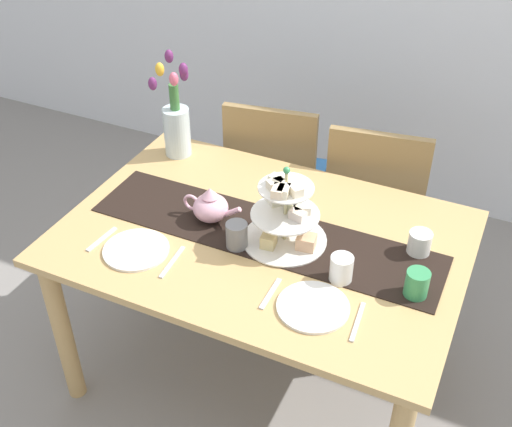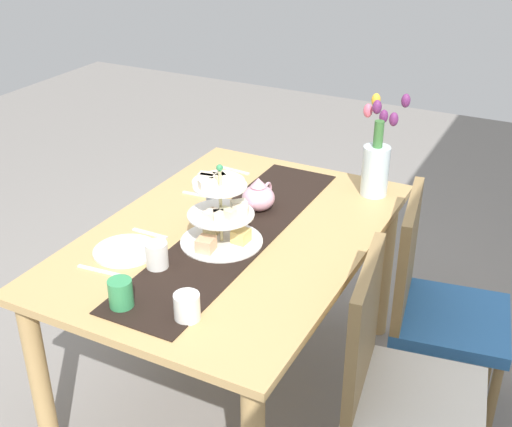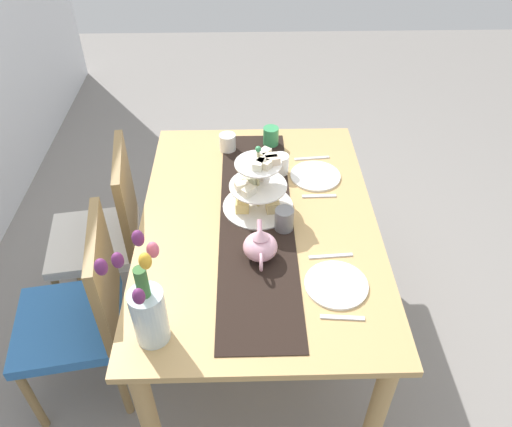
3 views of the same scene
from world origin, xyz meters
The scene contains 18 objects.
ground_plane centered at (0.00, 0.00, 0.00)m, with size 8.00×8.00×0.00m, color gray.
dining_table centered at (0.00, 0.00, 0.64)m, with size 1.43×0.98×0.74m.
chair_left centered at (-0.26, 0.72, 0.50)m, with size 0.48×0.48×0.91m.
chair_right centered at (0.23, 0.72, 0.50)m, with size 0.48×0.48×0.91m.
table_runner centered at (0.00, 0.01, 0.75)m, with size 1.29×0.30×0.00m, color black.
tiered_cake_stand centered at (0.09, 0.00, 0.85)m, with size 0.30×0.30×0.30m.
teapot centered at (-0.21, 0.00, 0.80)m, with size 0.24×0.13×0.14m.
tulip_vase centered at (-0.56, 0.36, 0.89)m, with size 0.18×0.16×0.43m.
cream_jug centered at (0.53, 0.14, 0.79)m, with size 0.08×0.08×0.09m, color white.
dinner_plate_left centered at (-0.36, -0.27, 0.75)m, with size 0.23×0.23×0.01m, color white.
fork_left centered at (-0.50, -0.27, 0.75)m, with size 0.02×0.15×0.01m, color silver.
knife_left centered at (-0.21, -0.27, 0.75)m, with size 0.01×0.17×0.01m, color silver.
dinner_plate_right centered at (0.30, -0.27, 0.75)m, with size 0.23×0.23×0.01m, color white.
fork_right centered at (0.15, -0.27, 0.75)m, with size 0.02×0.15×0.01m, color silver.
knife_right centered at (0.44, -0.27, 0.75)m, with size 0.01×0.17×0.01m, color silver.
mug_grey centered at (-0.05, -0.10, 0.80)m, with size 0.08×0.08×0.10m, color slate.
mug_white_text centered at (0.33, -0.11, 0.79)m, with size 0.08×0.08×0.10m, color white.
mug_orange centered at (0.57, -0.08, 0.79)m, with size 0.08×0.08×0.10m, color #389356.
Camera 3 is at (-1.54, 0.05, 2.12)m, focal length 35.08 mm.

